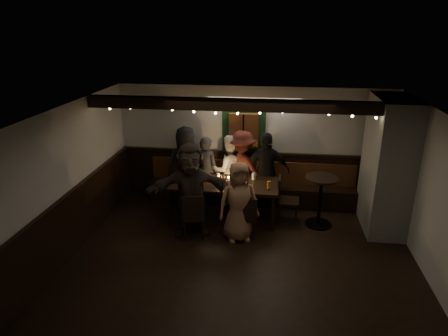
# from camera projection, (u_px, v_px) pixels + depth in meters

# --- Properties ---
(room) EXTENTS (6.02, 5.01, 2.62)m
(room) POSITION_uv_depth(u_px,v_px,m) (303.00, 174.00, 7.85)
(room) COLOR black
(room) RESTS_ON ground
(dining_table) EXTENTS (2.25, 0.96, 0.97)m
(dining_table) POSITION_uv_depth(u_px,v_px,m) (223.00, 186.00, 8.14)
(dining_table) COLOR black
(dining_table) RESTS_ON ground
(chair_near_left) EXTENTS (0.49, 0.49, 0.93)m
(chair_near_left) POSITION_uv_depth(u_px,v_px,m) (193.00, 214.00, 7.43)
(chair_near_left) COLOR black
(chair_near_left) RESTS_ON ground
(chair_near_right) EXTENTS (0.45, 0.45, 0.85)m
(chair_near_right) POSITION_uv_depth(u_px,v_px,m) (246.00, 216.00, 7.46)
(chair_near_right) COLOR black
(chair_near_right) RESTS_ON ground
(chair_end) EXTENTS (0.45, 0.45, 0.95)m
(chair_end) POSITION_uv_depth(u_px,v_px,m) (284.00, 196.00, 8.14)
(chair_end) COLOR black
(chair_end) RESTS_ON ground
(high_top) EXTENTS (0.65, 0.65, 1.04)m
(high_top) POSITION_uv_depth(u_px,v_px,m) (321.00, 195.00, 7.90)
(high_top) COLOR black
(high_top) RESTS_ON ground
(person_a) EXTENTS (1.01, 0.85, 1.77)m
(person_a) POSITION_uv_depth(u_px,v_px,m) (186.00, 166.00, 8.84)
(person_a) COLOR black
(person_a) RESTS_ON ground
(person_b) EXTENTS (0.66, 0.54, 1.57)m
(person_b) POSITION_uv_depth(u_px,v_px,m) (206.00, 170.00, 8.85)
(person_b) COLOR #31323C
(person_b) RESTS_ON ground
(person_c) EXTENTS (0.93, 0.83, 1.59)m
(person_c) POSITION_uv_depth(u_px,v_px,m) (229.00, 170.00, 8.84)
(person_c) COLOR white
(person_c) RESTS_ON ground
(person_d) EXTENTS (1.26, 1.03, 1.70)m
(person_d) POSITION_uv_depth(u_px,v_px,m) (242.00, 168.00, 8.79)
(person_d) COLOR #451A16
(person_d) RESTS_ON ground
(person_e) EXTENTS (1.02, 0.47, 1.70)m
(person_e) POSITION_uv_depth(u_px,v_px,m) (267.00, 171.00, 8.64)
(person_e) COLOR black
(person_e) RESTS_ON ground
(person_f) EXTENTS (1.78, 0.92, 1.83)m
(person_f) POSITION_uv_depth(u_px,v_px,m) (191.00, 190.00, 7.50)
(person_f) COLOR #372D26
(person_f) RESTS_ON ground
(person_g) EXTENTS (0.87, 0.70, 1.54)m
(person_g) POSITION_uv_depth(u_px,v_px,m) (239.00, 202.00, 7.35)
(person_g) COLOR #A57556
(person_g) RESTS_ON ground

